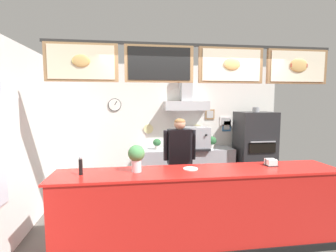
# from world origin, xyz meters

# --- Properties ---
(ground_plane) EXTENTS (5.87, 5.87, 0.00)m
(ground_plane) POSITION_xyz_m (0.00, 0.00, 0.00)
(ground_plane) COLOR #514C47
(back_wall_assembly) EXTENTS (4.89, 2.33, 2.72)m
(back_wall_assembly) POSITION_xyz_m (0.02, 2.11, 1.46)
(back_wall_assembly) COLOR gray
(back_wall_assembly) RESTS_ON ground_plane
(left_wall_with_window) EXTENTS (0.15, 4.52, 2.72)m
(left_wall_with_window) POSITION_xyz_m (-2.45, -0.01, 1.36)
(left_wall_with_window) COLOR white
(left_wall_with_window) RESTS_ON ground_plane
(service_counter) EXTENTS (3.68, 0.64, 1.04)m
(service_counter) POSITION_xyz_m (0.00, -0.23, 0.52)
(service_counter) COLOR red
(service_counter) RESTS_ON ground_plane
(back_prep_counter) EXTENTS (1.98, 0.53, 0.91)m
(back_prep_counter) POSITION_xyz_m (0.28, 1.86, 0.45)
(back_prep_counter) COLOR #A3A5AD
(back_prep_counter) RESTS_ON ground_plane
(pizza_oven) EXTENTS (0.75, 0.67, 1.79)m
(pizza_oven) POSITION_xyz_m (1.72, 1.68, 0.85)
(pizza_oven) COLOR #232326
(pizza_oven) RESTS_ON ground_plane
(shop_worker) EXTENTS (0.56, 0.23, 1.63)m
(shop_worker) POSITION_xyz_m (-0.06, 0.85, 0.88)
(shop_worker) COLOR #232328
(shop_worker) RESTS_ON ground_plane
(espresso_machine) EXTENTS (0.52, 0.54, 0.46)m
(espresso_machine) POSITION_xyz_m (0.47, 1.83, 1.14)
(espresso_machine) COLOR #A3A5AD
(espresso_machine) RESTS_ON back_prep_counter
(potted_basil) EXTENTS (0.21, 0.21, 0.25)m
(potted_basil) POSITION_xyz_m (0.14, 1.85, 1.05)
(potted_basil) COLOR beige
(potted_basil) RESTS_ON back_prep_counter
(potted_oregano) EXTENTS (0.21, 0.21, 0.26)m
(potted_oregano) POSITION_xyz_m (0.82, 1.84, 1.05)
(potted_oregano) COLOR beige
(potted_oregano) RESTS_ON back_prep_counter
(potted_thyme) EXTENTS (0.17, 0.17, 0.22)m
(potted_thyme) POSITION_xyz_m (-0.36, 1.87, 1.04)
(potted_thyme) COLOR beige
(potted_thyme) RESTS_ON back_prep_counter
(napkin_holder) EXTENTS (0.16, 0.15, 0.10)m
(napkin_holder) POSITION_xyz_m (1.03, -0.13, 1.08)
(napkin_holder) COLOR #262628
(napkin_holder) RESTS_ON service_counter
(basil_vase) EXTENTS (0.21, 0.21, 0.34)m
(basil_vase) POSITION_xyz_m (-0.81, -0.19, 1.23)
(basil_vase) COLOR silver
(basil_vase) RESTS_ON service_counter
(pepper_grinder) EXTENTS (0.05, 0.05, 0.22)m
(pepper_grinder) POSITION_xyz_m (-1.47, -0.22, 1.15)
(pepper_grinder) COLOR black
(pepper_grinder) RESTS_ON service_counter
(condiment_plate) EXTENTS (0.19, 0.19, 0.01)m
(condiment_plate) POSITION_xyz_m (-0.11, -0.16, 1.04)
(condiment_plate) COLOR white
(condiment_plate) RESTS_ON service_counter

